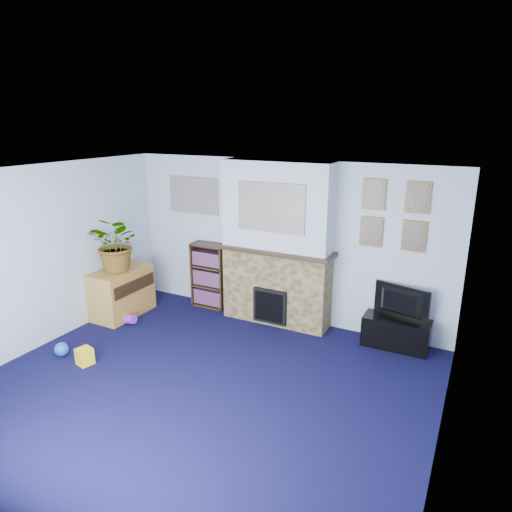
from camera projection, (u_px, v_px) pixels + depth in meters
The scene contains 25 objects.
floor at pixel (201, 389), 5.19m from camera, with size 5.00×4.50×0.01m, color black.
ceiling at pixel (192, 176), 4.50m from camera, with size 5.00×4.50×0.01m, color white.
wall_back at pixel (283, 242), 6.76m from camera, with size 5.00×0.04×2.40m, color #B0C0D5.
wall_left at pixel (37, 259), 5.93m from camera, with size 0.04×4.50×2.40m, color #B0C0D5.
wall_right at pixel (449, 339), 3.75m from camera, with size 0.04×4.50×2.40m, color #B0C0D5.
chimney_breast at pixel (277, 246), 6.59m from camera, with size 1.72×0.50×2.40m.
collage_main at pixel (271, 208), 6.24m from camera, with size 1.00×0.03×0.68m, color gray.
collage_left at pixel (194, 195), 7.26m from camera, with size 0.90×0.03×0.58m, color gray.
portrait_tl at pixel (374, 194), 5.95m from camera, with size 0.30×0.03×0.40m, color brown.
portrait_tr at pixel (418, 197), 5.71m from camera, with size 0.30×0.03×0.40m, color brown.
portrait_bl at pixel (371, 232), 6.09m from camera, with size 0.30×0.03×0.40m, color brown.
portrait_br at pixel (414, 236), 5.85m from camera, with size 0.30×0.03×0.40m, color brown.
tv_stand at pixel (396, 331), 6.08m from camera, with size 0.87×0.36×0.41m, color black.
television at pixel (399, 303), 5.98m from camera, with size 0.75×0.10×0.43m, color black.
bookshelf at pixel (210, 277), 7.36m from camera, with size 0.58×0.28×1.05m.
sideboard at pixel (122, 293), 7.07m from camera, with size 0.53×0.95×0.74m, color #AE8038.
potted_plant at pixel (117, 244), 6.77m from camera, with size 0.76×0.66×0.84m, color #26661E.
mantel_clock at pixel (274, 244), 6.55m from camera, with size 0.10×0.06×0.14m, color gold.
mantel_candle at pixel (290, 245), 6.44m from camera, with size 0.05×0.05×0.17m, color #B2BFC6.
mantel_teddy at pixel (242, 240), 6.79m from camera, with size 0.14×0.14×0.14m, color gray.
mantel_can at pixel (326, 252), 6.21m from camera, with size 0.06×0.06×0.12m, color yellow.
green_crate at pixel (115, 310), 6.97m from camera, with size 0.38×0.30×0.30m, color #198C26.
toy_ball at pixel (62, 349), 5.88m from camera, with size 0.18×0.18×0.18m, color blue.
toy_block at pixel (85, 356), 5.68m from camera, with size 0.17×0.17×0.21m, color yellow.
toy_tube at pixel (127, 319), 6.83m from camera, with size 0.14×0.14×0.29m, color purple.
Camera 1 is at (2.63, -3.75, 2.94)m, focal length 32.00 mm.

